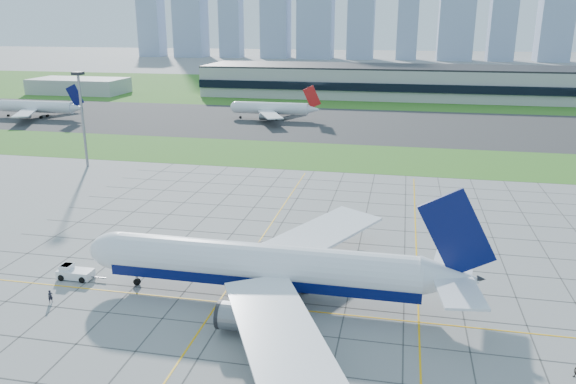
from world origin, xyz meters
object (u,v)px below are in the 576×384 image
light_mast (81,108)px  pushback_tug (74,272)px  crew_near (50,296)px  airliner (266,266)px  distant_jet_0 (38,107)px  distant_jet_1 (273,108)px

light_mast → pushback_tug: (35.45, -64.14, -15.21)m
light_mast → crew_near: (36.54, -71.93, -15.23)m
airliner → distant_jet_0: airliner is taller
crew_near → light_mast: bearing=66.4°
crew_near → distant_jet_0: bearing=74.5°
distant_jet_1 → distant_jet_0: bearing=-170.9°
pushback_tug → crew_near: 7.87m
distant_jet_1 → airliner: bearing=-77.3°
airliner → crew_near: (-29.80, -7.48, -4.07)m
airliner → distant_jet_1: bearing=103.1°
light_mast → airliner: 93.16m
crew_near → distant_jet_0: size_ratio=0.04×
crew_near → distant_jet_1: (-3.72, 156.37, 3.53)m
pushback_tug → distant_jet_1: size_ratio=0.19×
light_mast → airliner: light_mast is taller
light_mast → pushback_tug: 74.84m
light_mast → pushback_tug: light_mast is taller
light_mast → distant_jet_1: light_mast is taller
pushback_tug → distant_jet_0: (-97.85, 133.29, 3.51)m
light_mast → airliner: (66.34, -64.45, -11.16)m
pushback_tug → crew_near: bearing=-81.7°
light_mast → distant_jet_0: size_ratio=0.60×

